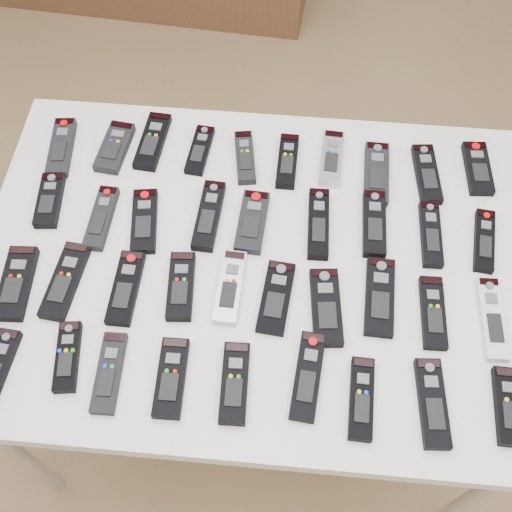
# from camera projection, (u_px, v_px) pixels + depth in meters

# --- Properties ---
(ground) EXTENTS (4.00, 4.00, 0.00)m
(ground) POSITION_uv_depth(u_px,v_px,m) (217.00, 348.00, 2.16)
(ground) COLOR #956F4C
(ground) RESTS_ON ground
(table) EXTENTS (1.25, 0.88, 0.78)m
(table) POSITION_uv_depth(u_px,v_px,m) (256.00, 273.00, 1.48)
(table) COLOR white
(table) RESTS_ON ground
(remote_0) EXTENTS (0.07, 0.18, 0.02)m
(remote_0) POSITION_uv_depth(u_px,v_px,m) (62.00, 147.00, 1.58)
(remote_0) COLOR black
(remote_0) RESTS_ON table
(remote_1) EXTENTS (0.08, 0.16, 0.02)m
(remote_1) POSITION_uv_depth(u_px,v_px,m) (115.00, 147.00, 1.58)
(remote_1) COLOR black
(remote_1) RESTS_ON table
(remote_2) EXTENTS (0.07, 0.18, 0.02)m
(remote_2) POSITION_uv_depth(u_px,v_px,m) (153.00, 141.00, 1.59)
(remote_2) COLOR black
(remote_2) RESTS_ON table
(remote_3) EXTENTS (0.06, 0.15, 0.02)m
(remote_3) POSITION_uv_depth(u_px,v_px,m) (200.00, 150.00, 1.58)
(remote_3) COLOR black
(remote_3) RESTS_ON table
(remote_4) EXTENTS (0.07, 0.16, 0.02)m
(remote_4) POSITION_uv_depth(u_px,v_px,m) (245.00, 158.00, 1.57)
(remote_4) COLOR black
(remote_4) RESTS_ON table
(remote_5) EXTENTS (0.05, 0.16, 0.02)m
(remote_5) POSITION_uv_depth(u_px,v_px,m) (287.00, 161.00, 1.56)
(remote_5) COLOR black
(remote_5) RESTS_ON table
(remote_6) EXTENTS (0.06, 0.16, 0.02)m
(remote_6) POSITION_uv_depth(u_px,v_px,m) (331.00, 159.00, 1.56)
(remote_6) COLOR #B7B7BC
(remote_6) RESTS_ON table
(remote_7) EXTENTS (0.06, 0.18, 0.02)m
(remote_7) POSITION_uv_depth(u_px,v_px,m) (376.00, 174.00, 1.54)
(remote_7) COLOR black
(remote_7) RESTS_ON table
(remote_8) EXTENTS (0.07, 0.17, 0.02)m
(remote_8) POSITION_uv_depth(u_px,v_px,m) (427.00, 174.00, 1.54)
(remote_8) COLOR black
(remote_8) RESTS_ON table
(remote_9) EXTENTS (0.07, 0.16, 0.02)m
(remote_9) POSITION_uv_depth(u_px,v_px,m) (478.00, 168.00, 1.55)
(remote_9) COLOR black
(remote_9) RESTS_ON table
(remote_10) EXTENTS (0.07, 0.15, 0.02)m
(remote_10) POSITION_uv_depth(u_px,v_px,m) (50.00, 200.00, 1.50)
(remote_10) COLOR black
(remote_10) RESTS_ON table
(remote_11) EXTENTS (0.05, 0.17, 0.02)m
(remote_11) POSITION_uv_depth(u_px,v_px,m) (101.00, 218.00, 1.48)
(remote_11) COLOR black
(remote_11) RESTS_ON table
(remote_12) EXTENTS (0.08, 0.18, 0.02)m
(remote_12) POSITION_uv_depth(u_px,v_px,m) (144.00, 221.00, 1.47)
(remote_12) COLOR black
(remote_12) RESTS_ON table
(remote_13) EXTENTS (0.06, 0.19, 0.02)m
(remote_13) POSITION_uv_depth(u_px,v_px,m) (209.00, 216.00, 1.48)
(remote_13) COLOR black
(remote_13) RESTS_ON table
(remote_14) EXTENTS (0.07, 0.17, 0.02)m
(remote_14) POSITION_uv_depth(u_px,v_px,m) (252.00, 222.00, 1.47)
(remote_14) COLOR black
(remote_14) RESTS_ON table
(remote_15) EXTENTS (0.05, 0.19, 0.02)m
(remote_15) POSITION_uv_depth(u_px,v_px,m) (318.00, 224.00, 1.47)
(remote_15) COLOR black
(remote_15) RESTS_ON table
(remote_16) EXTENTS (0.05, 0.17, 0.02)m
(remote_16) POSITION_uv_depth(u_px,v_px,m) (374.00, 224.00, 1.47)
(remote_16) COLOR black
(remote_16) RESTS_ON table
(remote_17) EXTENTS (0.05, 0.17, 0.02)m
(remote_17) POSITION_uv_depth(u_px,v_px,m) (431.00, 234.00, 1.45)
(remote_17) COLOR black
(remote_17) RESTS_ON table
(remote_18) EXTENTS (0.06, 0.17, 0.02)m
(remote_18) POSITION_uv_depth(u_px,v_px,m) (484.00, 241.00, 1.45)
(remote_18) COLOR black
(remote_18) RESTS_ON table
(remote_19) EXTENTS (0.07, 0.18, 0.02)m
(remote_19) POSITION_uv_depth(u_px,v_px,m) (16.00, 283.00, 1.39)
(remote_19) COLOR black
(remote_19) RESTS_ON table
(remote_20) EXTENTS (0.07, 0.19, 0.02)m
(remote_20) POSITION_uv_depth(u_px,v_px,m) (65.00, 281.00, 1.39)
(remote_20) COLOR black
(remote_20) RESTS_ON table
(remote_21) EXTENTS (0.06, 0.18, 0.02)m
(remote_21) POSITION_uv_depth(u_px,v_px,m) (126.00, 288.00, 1.38)
(remote_21) COLOR black
(remote_21) RESTS_ON table
(remote_22) EXTENTS (0.07, 0.16, 0.02)m
(remote_22) POSITION_uv_depth(u_px,v_px,m) (181.00, 286.00, 1.38)
(remote_22) COLOR black
(remote_22) RESTS_ON table
(remote_23) EXTENTS (0.06, 0.18, 0.02)m
(remote_23) POSITION_uv_depth(u_px,v_px,m) (230.00, 287.00, 1.38)
(remote_23) COLOR #B7B7BC
(remote_23) RESTS_ON table
(remote_24) EXTENTS (0.08, 0.17, 0.02)m
(remote_24) POSITION_uv_depth(u_px,v_px,m) (276.00, 297.00, 1.37)
(remote_24) COLOR black
(remote_24) RESTS_ON table
(remote_25) EXTENTS (0.08, 0.18, 0.02)m
(remote_25) POSITION_uv_depth(u_px,v_px,m) (326.00, 307.00, 1.36)
(remote_25) COLOR black
(remote_25) RESTS_ON table
(remote_26) EXTENTS (0.07, 0.19, 0.02)m
(remote_26) POSITION_uv_depth(u_px,v_px,m) (380.00, 297.00, 1.37)
(remote_26) COLOR black
(remote_26) RESTS_ON table
(remote_27) EXTENTS (0.05, 0.17, 0.02)m
(remote_27) POSITION_uv_depth(u_px,v_px,m) (433.00, 313.00, 1.35)
(remote_27) COLOR black
(remote_27) RESTS_ON table
(remote_28) EXTENTS (0.05, 0.19, 0.02)m
(remote_28) POSITION_uv_depth(u_px,v_px,m) (492.00, 319.00, 1.34)
(remote_28) COLOR silver
(remote_28) RESTS_ON table
(remote_30) EXTENTS (0.06, 0.15, 0.02)m
(remote_30) POSITION_uv_depth(u_px,v_px,m) (68.00, 357.00, 1.30)
(remote_30) COLOR black
(remote_30) RESTS_ON table
(remote_31) EXTENTS (0.05, 0.17, 0.02)m
(remote_31) POSITION_uv_depth(u_px,v_px,m) (109.00, 373.00, 1.28)
(remote_31) COLOR black
(remote_31) RESTS_ON table
(remote_32) EXTENTS (0.06, 0.17, 0.02)m
(remote_32) POSITION_uv_depth(u_px,v_px,m) (171.00, 378.00, 1.28)
(remote_32) COLOR black
(remote_32) RESTS_ON table
(remote_33) EXTENTS (0.06, 0.17, 0.02)m
(remote_33) POSITION_uv_depth(u_px,v_px,m) (235.00, 383.00, 1.27)
(remote_33) COLOR black
(remote_33) RESTS_ON table
(remote_34) EXTENTS (0.07, 0.19, 0.02)m
(remote_34) POSITION_uv_depth(u_px,v_px,m) (308.00, 376.00, 1.28)
(remote_34) COLOR black
(remote_34) RESTS_ON table
(remote_35) EXTENTS (0.05, 0.17, 0.02)m
(remote_35) POSITION_uv_depth(u_px,v_px,m) (361.00, 399.00, 1.25)
(remote_35) COLOR black
(remote_35) RESTS_ON table
(remote_36) EXTENTS (0.06, 0.18, 0.02)m
(remote_36) POSITION_uv_depth(u_px,v_px,m) (432.00, 403.00, 1.25)
(remote_36) COLOR black
(remote_36) RESTS_ON table
(remote_37) EXTENTS (0.05, 0.16, 0.02)m
(remote_37) POSITION_uv_depth(u_px,v_px,m) (508.00, 406.00, 1.25)
(remote_37) COLOR black
(remote_37) RESTS_ON table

